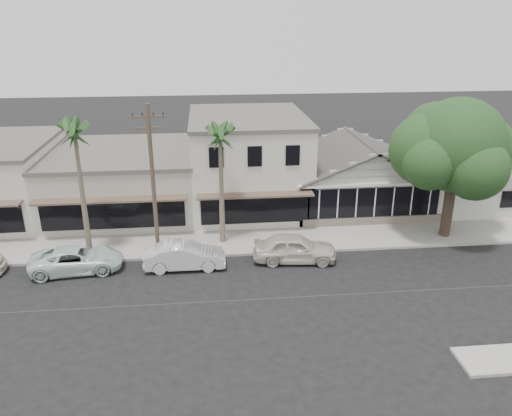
{
  "coord_description": "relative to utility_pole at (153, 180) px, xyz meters",
  "views": [
    {
      "loc": [
        -5.98,
        -21.57,
        13.28
      ],
      "look_at": [
        -3.17,
        6.0,
        2.59
      ],
      "focal_mm": 35.0,
      "sensor_mm": 36.0,
      "label": 1
    }
  ],
  "objects": [
    {
      "name": "car_0",
      "position": [
        7.86,
        -1.2,
        -3.98
      ],
      "size": [
        4.93,
        2.39,
        1.62
      ],
      "primitive_type": "imported",
      "rotation": [
        0.0,
        0.0,
        1.47
      ],
      "color": "beige",
      "rests_on": "ground"
    },
    {
      "name": "car_2",
      "position": [
        -4.36,
        -1.16,
        -4.1
      ],
      "size": [
        5.2,
        2.8,
        1.39
      ],
      "primitive_type": "imported",
      "rotation": [
        0.0,
        0.0,
        1.67
      ],
      "color": "silver",
      "rests_on": "ground"
    },
    {
      "name": "palm_mid",
      "position": [
        -4.04,
        0.58,
        2.57
      ],
      "size": [
        2.9,
        2.9,
        8.53
      ],
      "color": "#726651",
      "rests_on": "ground"
    },
    {
      "name": "side_cottage",
      "position": [
        22.2,
        6.3,
        -3.29
      ],
      "size": [
        6.0,
        6.0,
        3.0
      ],
      "primitive_type": "cube",
      "color": "silver",
      "rests_on": "ground"
    },
    {
      "name": "shade_tree",
      "position": [
        17.95,
        1.38,
        1.07
      ],
      "size": [
        8.02,
        7.25,
        8.9
      ],
      "rotation": [
        0.0,
        0.0,
        -0.01
      ],
      "color": "#443529",
      "rests_on": "ground"
    },
    {
      "name": "sidewalk_north",
      "position": [
        1.0,
        1.55,
        -4.71
      ],
      "size": [
        90.0,
        3.5,
        0.15
      ],
      "primitive_type": "cube",
      "color": "#9E9991",
      "rests_on": "ground"
    },
    {
      "name": "row_building_midnear",
      "position": [
        -3.0,
        8.3,
        -2.69
      ],
      "size": [
        10.0,
        10.0,
        4.2
      ],
      "primitive_type": "cube",
      "color": "#B0AB9D",
      "rests_on": "ground"
    },
    {
      "name": "car_1",
      "position": [
        1.59,
        -1.43,
        -4.04
      ],
      "size": [
        4.53,
        1.6,
        1.49
      ],
      "primitive_type": "imported",
      "rotation": [
        0.0,
        0.0,
        1.58
      ],
      "color": "silver",
      "rests_on": "ground"
    },
    {
      "name": "ground",
      "position": [
        9.0,
        -5.2,
        -4.79
      ],
      "size": [
        140.0,
        140.0,
        0.0
      ],
      "primitive_type": "plane",
      "color": "black",
      "rests_on": "ground"
    },
    {
      "name": "utility_pole",
      "position": [
        0.0,
        0.0,
        0.0
      ],
      "size": [
        1.8,
        0.24,
        9.0
      ],
      "color": "brown",
      "rests_on": "ground"
    },
    {
      "name": "row_building_near",
      "position": [
        6.0,
        8.3,
        -1.54
      ],
      "size": [
        8.0,
        10.0,
        6.5
      ],
      "primitive_type": "cube",
      "color": "silver",
      "rests_on": "ground"
    },
    {
      "name": "palm_east",
      "position": [
        3.82,
        1.6,
        2.05
      ],
      "size": [
        2.49,
        2.49,
        7.99
      ],
      "color": "#726651",
      "rests_on": "ground"
    },
    {
      "name": "corner_shop",
      "position": [
        14.0,
        7.27,
        -2.17
      ],
      "size": [
        10.4,
        8.6,
        5.1
      ],
      "color": "silver",
      "rests_on": "ground"
    }
  ]
}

